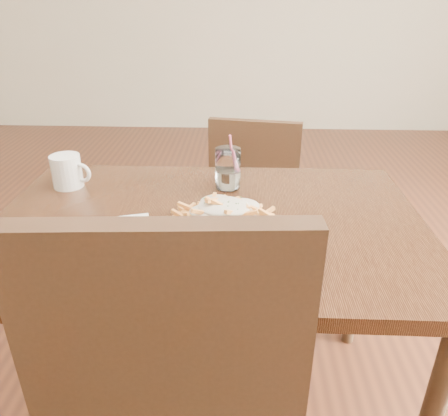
{
  "coord_description": "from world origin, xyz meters",
  "views": [
    {
      "loc": [
        0.09,
        -1.07,
        1.32
      ],
      "look_at": [
        0.05,
        -0.07,
        0.82
      ],
      "focal_mm": 35.0,
      "sensor_mm": 36.0,
      "label": 1
    }
  ],
  "objects_px": {
    "table": "(208,243)",
    "fries_plate": "(224,228)",
    "chair_far": "(255,192)",
    "coffee_mug": "(68,171)",
    "water_glass": "(228,171)",
    "loaded_fries": "(224,211)"
  },
  "relations": [
    {
      "from": "loaded_fries",
      "to": "coffee_mug",
      "type": "bearing_deg",
      "value": 151.76
    },
    {
      "from": "chair_far",
      "to": "coffee_mug",
      "type": "bearing_deg",
      "value": -137.08
    },
    {
      "from": "table",
      "to": "water_glass",
      "type": "xyz_separation_m",
      "value": [
        0.05,
        0.22,
        0.14
      ]
    },
    {
      "from": "fries_plate",
      "to": "water_glass",
      "type": "xyz_separation_m",
      "value": [
        -0.0,
        0.29,
        0.05
      ]
    },
    {
      "from": "table",
      "to": "fries_plate",
      "type": "height_order",
      "value": "fries_plate"
    },
    {
      "from": "fries_plate",
      "to": "water_glass",
      "type": "height_order",
      "value": "water_glass"
    },
    {
      "from": "fries_plate",
      "to": "chair_far",
      "type": "bearing_deg",
      "value": 82.7
    },
    {
      "from": "chair_far",
      "to": "water_glass",
      "type": "bearing_deg",
      "value": -100.99
    },
    {
      "from": "loaded_fries",
      "to": "water_glass",
      "type": "relative_size",
      "value": 1.72
    },
    {
      "from": "chair_far",
      "to": "fries_plate",
      "type": "height_order",
      "value": "chair_far"
    },
    {
      "from": "table",
      "to": "chair_far",
      "type": "bearing_deg",
      "value": 78.69
    },
    {
      "from": "table",
      "to": "fries_plate",
      "type": "relative_size",
      "value": 3.48
    },
    {
      "from": "table",
      "to": "loaded_fries",
      "type": "relative_size",
      "value": 3.93
    },
    {
      "from": "loaded_fries",
      "to": "table",
      "type": "bearing_deg",
      "value": 124.53
    },
    {
      "from": "fries_plate",
      "to": "water_glass",
      "type": "bearing_deg",
      "value": 90.05
    },
    {
      "from": "table",
      "to": "coffee_mug",
      "type": "relative_size",
      "value": 9.02
    },
    {
      "from": "fries_plate",
      "to": "water_glass",
      "type": "distance_m",
      "value": 0.29
    },
    {
      "from": "loaded_fries",
      "to": "fries_plate",
      "type": "bearing_deg",
      "value": 0.0
    },
    {
      "from": "chair_far",
      "to": "loaded_fries",
      "type": "height_order",
      "value": "loaded_fries"
    },
    {
      "from": "water_glass",
      "to": "fries_plate",
      "type": "bearing_deg",
      "value": -89.95
    },
    {
      "from": "water_glass",
      "to": "coffee_mug",
      "type": "height_order",
      "value": "water_glass"
    },
    {
      "from": "chair_far",
      "to": "coffee_mug",
      "type": "xyz_separation_m",
      "value": [
        -0.62,
        -0.58,
        0.32
      ]
    }
  ]
}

